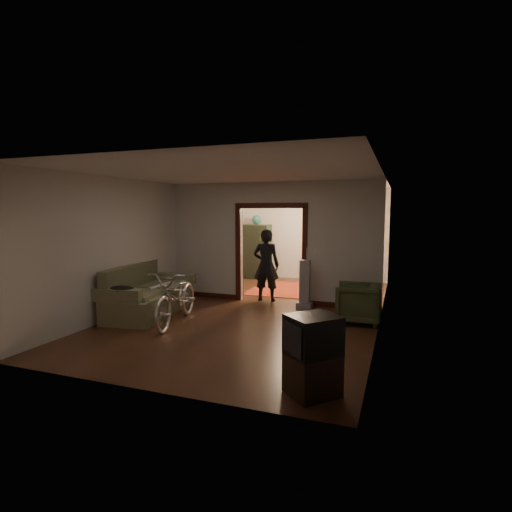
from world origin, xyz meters
The scene contains 24 objects.
floor centered at (0.00, 0.00, 0.00)m, with size 5.00×8.50×0.01m, color #351C11.
ceiling centered at (0.00, 0.00, 2.80)m, with size 5.00×8.50×0.01m, color white.
wall_back centered at (0.00, 4.25, 1.40)m, with size 5.00×0.02×2.80m, color beige.
wall_left centered at (-2.50, 0.00, 1.40)m, with size 0.02×8.50×2.80m, color beige.
wall_right centered at (2.50, 0.00, 1.40)m, with size 0.02×8.50×2.80m, color beige.
partition_wall centered at (0.00, 0.75, 1.40)m, with size 5.00×0.14×2.80m, color beige.
door_casing centered at (0.00, 0.75, 1.10)m, with size 1.74×0.20×2.32m, color #35110C.
far_window centered at (0.70, 4.21, 1.55)m, with size 0.98×0.06×1.28m, color black.
chandelier centered at (0.00, 2.50, 2.35)m, with size 0.24×0.24×0.24m, color #FFE0A5.
light_switch centered at (1.05, 0.68, 1.25)m, with size 0.08×0.01×0.12m, color silver.
sofa centered at (-2.06, -1.17, 0.51)m, with size 0.99×2.21×1.02m, color #5D6040.
rolled_paper centered at (-1.96, -0.87, 0.53)m, with size 0.11×0.11×0.86m, color beige.
jacket centered at (-2.01, -2.08, 0.68)m, with size 0.51×0.38×0.15m, color black.
bicycle centered at (-1.13, -1.59, 0.52)m, with size 0.69×1.97×1.03m, color silver.
armchair centered at (2.10, -0.35, 0.38)m, with size 0.81×0.83×0.75m, color #3D4929.
tv_stand centered at (1.93, -3.67, 0.24)m, with size 0.54×0.49×0.49m, color black.
crt_tv centered at (1.93, -3.67, 0.70)m, with size 0.54×0.49×0.47m, color black.
vacuum centered at (0.89, 0.38, 0.54)m, with size 0.33×0.26×1.08m, color gray.
person centered at (-0.16, 0.84, 0.86)m, with size 0.63×0.41×1.72m, color black.
oriental_rug centered at (-0.15, 2.33, 0.01)m, with size 1.69×2.21×0.02m, color maroon.
locker centered at (-1.48, 3.80, 0.86)m, with size 0.86×0.48×1.72m, color #253A22.
globe centered at (-1.48, 3.80, 1.94)m, with size 0.30×0.30×0.30m, color #1E5972.
desk centered at (1.12, 3.66, 0.33)m, with size 0.90×0.50×0.66m, color black.
desk_chair centered at (0.58, 3.50, 0.48)m, with size 0.43×0.43×0.97m, color black.
Camera 1 is at (2.84, -8.07, 2.11)m, focal length 28.00 mm.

